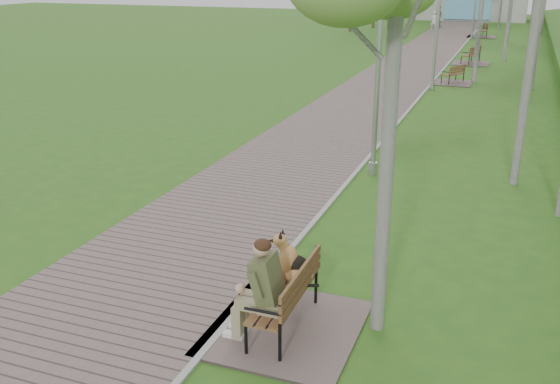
{
  "coord_description": "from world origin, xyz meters",
  "views": [
    {
      "loc": [
        3.34,
        -11.56,
        4.69
      ],
      "look_at": [
        -0.07,
        -2.56,
        1.2
      ],
      "focal_mm": 40.0,
      "sensor_mm": 36.0,
      "label": 1
    }
  ],
  "objects": [
    {
      "name": "ground",
      "position": [
        0.0,
        0.0,
        0.0
      ],
      "size": [
        120.0,
        120.0,
        0.0
      ],
      "primitive_type": "plane",
      "color": "#2D5E1C",
      "rests_on": "ground"
    },
    {
      "name": "walkway",
      "position": [
        -1.75,
        21.5,
        0.02
      ],
      "size": [
        3.5,
        67.0,
        0.04
      ],
      "primitive_type": "cube",
      "color": "#73615D",
      "rests_on": "ground"
    },
    {
      "name": "kerb",
      "position": [
        0.0,
        21.5,
        0.03
      ],
      "size": [
        0.1,
        67.0,
        0.05
      ],
      "primitive_type": "cube",
      "color": "#999993",
      "rests_on": "ground"
    },
    {
      "name": "bench_main",
      "position": [
        0.69,
        -4.66,
        0.48
      ],
      "size": [
        1.96,
        2.18,
        1.71
      ],
      "color": "#73615D",
      "rests_on": "ground"
    },
    {
      "name": "bench_second",
      "position": [
        0.8,
        15.82,
        0.17
      ],
      "size": [
        1.54,
        1.71,
        0.95
      ],
      "color": "#73615D",
      "rests_on": "ground"
    },
    {
      "name": "bench_third",
      "position": [
        1.02,
        21.96,
        0.2
      ],
      "size": [
        1.77,
        1.97,
        1.09
      ],
      "color": "#73615D",
      "rests_on": "ground"
    },
    {
      "name": "bench_far",
      "position": [
        0.66,
        35.34,
        0.22
      ],
      "size": [
        1.91,
        2.12,
        1.17
      ],
      "color": "#73615D",
      "rests_on": "ground"
    },
    {
      "name": "lamp_post_near",
      "position": [
        0.39,
        2.49,
        2.39
      ],
      "size": [
        0.2,
        0.2,
        5.11
      ],
      "color": "#989A9F",
      "rests_on": "ground"
    },
    {
      "name": "lamp_post_second",
      "position": [
        0.2,
        14.0,
        2.41
      ],
      "size": [
        0.2,
        0.2,
        5.15
      ],
      "color": "#989A9F",
      "rests_on": "ground"
    },
    {
      "name": "lamp_post_third",
      "position": [
        0.14,
        33.94,
        2.4
      ],
      "size": [
        0.2,
        0.2,
        5.13
      ],
      "color": "#989A9F",
      "rests_on": "ground"
    },
    {
      "name": "pedestrian_near",
      "position": [
        -3.09,
        38.54,
        0.75
      ],
      "size": [
        0.55,
        0.36,
        1.5
      ],
      "primitive_type": "imported",
      "rotation": [
        0.0,
        0.0,
        3.15
      ],
      "color": "silver",
      "rests_on": "ground"
    },
    {
      "name": "pedestrian_far",
      "position": [
        -3.2,
        41.47,
        0.88
      ],
      "size": [
        0.94,
        0.78,
        1.75
      ],
      "primitive_type": "imported",
      "rotation": [
        0.0,
        0.0,
        3.0
      ],
      "color": "gray",
      "rests_on": "ground"
    }
  ]
}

